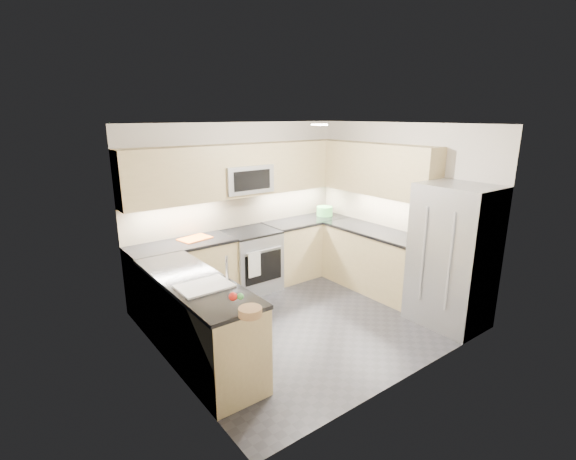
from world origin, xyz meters
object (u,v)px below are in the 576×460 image
Objects in this scene: microwave at (245,179)px; fruit_basket at (250,312)px; gas_range at (251,261)px; utensil_bowl at (325,211)px; refrigerator at (453,256)px; cutting_board at (195,238)px.

microwave is 2.94m from fruit_basket.
microwave reaches higher than gas_range.
microwave is 3.70× the size of fruit_basket.
utensil_bowl reaches higher than gas_range.
refrigerator is (1.45, -2.55, -0.80)m from microwave.
utensil_bowl reaches higher than fruit_basket.
microwave is at bearing 59.17° from fruit_basket.
gas_range is 0.99m from cutting_board.
refrigerator is 3.41m from cutting_board.
utensil_bowl is at bearing 1.60° from gas_range.
cutting_board is at bearing 173.94° from gas_range.
utensil_bowl is 2.37m from cutting_board.
utensil_bowl is (1.51, -0.08, -0.68)m from microwave.
microwave is at bearing 176.87° from utensil_bowl.
cutting_board is 2.04× the size of fruit_basket.
refrigerator is 2.91m from fruit_basket.
gas_range is 2.17× the size of cutting_board.
fruit_basket is (-1.46, -2.32, 0.52)m from gas_range.
fruit_basket is (-1.46, -2.45, -0.72)m from microwave.
refrigerator is 6.61× the size of utensil_bowl.
utensil_bowl is 1.33× the size of fruit_basket.
microwave is 3.04m from refrigerator.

